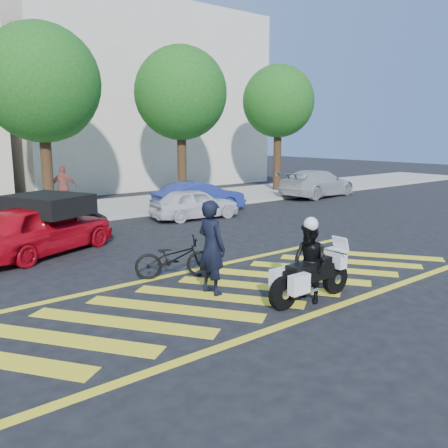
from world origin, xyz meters
TOP-DOWN VIEW (x-y plane):
  - ground at (0.00, 0.00)m, footprint 90.00×90.00m
  - sidewalk at (0.00, 12.00)m, footprint 60.00×5.00m
  - crosswalk at (-0.04, 0.00)m, footprint 12.33×4.00m
  - building_right at (9.00, 21.00)m, footprint 16.00×8.00m
  - tree_center at (0.13, 12.06)m, footprint 4.60×4.60m
  - tree_right at (6.63, 12.06)m, footprint 4.40×4.40m
  - tree_far_right at (13.13, 12.06)m, footprint 4.00×4.00m
  - officer_bike at (-0.57, 0.27)m, footprint 0.54×0.77m
  - bicycle at (-0.59, 1.69)m, footprint 1.92×1.36m
  - police_motorcycle at (0.67, -1.36)m, footprint 2.19×0.70m
  - officer_moto at (0.65, -1.36)m, footprint 0.61×0.78m
  - red_convertible at (-2.28, 5.87)m, footprint 4.70×3.35m
  - parked_mid_left at (-2.04, 7.80)m, footprint 5.19×2.88m
  - parked_mid_right at (4.29, 7.80)m, footprint 3.70×1.83m
  - parked_right at (5.35, 8.98)m, footprint 4.09×1.68m
  - parked_far_right at (13.25, 9.20)m, footprint 5.14×2.54m
  - pedestrian_right at (0.82, 12.53)m, footprint 1.16×0.71m

SIDE VIEW (x-z plane):
  - ground at x=0.00m, z-range 0.00..0.00m
  - crosswalk at x=-0.04m, z-range 0.00..0.01m
  - sidewalk at x=0.00m, z-range 0.00..0.15m
  - bicycle at x=-0.59m, z-range 0.00..0.96m
  - police_motorcycle at x=0.67m, z-range 0.04..1.01m
  - parked_mid_right at x=4.29m, z-range 0.00..1.21m
  - parked_right at x=5.35m, z-range 0.00..1.32m
  - parked_mid_left at x=-2.04m, z-range 0.00..1.37m
  - parked_far_right at x=13.25m, z-range 0.00..1.44m
  - red_convertible at x=-2.28m, z-range 0.00..1.49m
  - officer_moto at x=0.65m, z-range 0.00..1.60m
  - officer_bike at x=-0.57m, z-range 0.00..2.00m
  - pedestrian_right at x=0.82m, z-range 0.15..2.00m
  - tree_far_right at x=13.13m, z-range 1.39..8.49m
  - tree_right at x=6.63m, z-range 1.34..8.75m
  - tree_center at x=0.13m, z-range 1.31..8.88m
  - building_right at x=9.00m, z-range 0.00..11.00m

